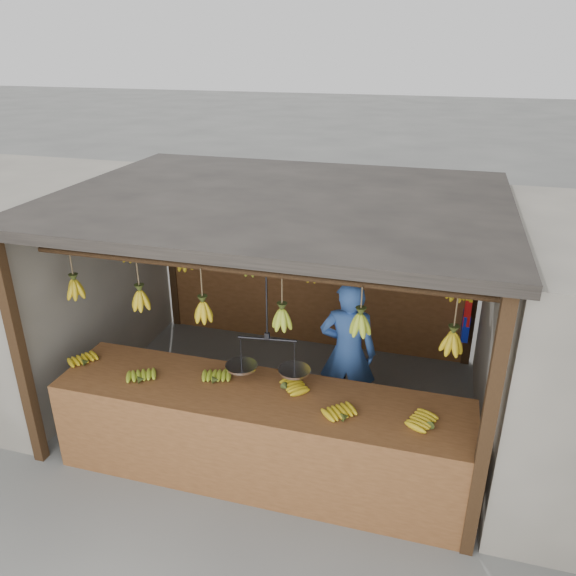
% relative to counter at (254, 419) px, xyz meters
% --- Properties ---
extents(ground, '(80.00, 80.00, 0.00)m').
position_rel_counter_xyz_m(ground, '(-0.13, 1.24, -0.71)').
color(ground, '#5B5B57').
extents(stall, '(4.30, 3.30, 2.40)m').
position_rel_counter_xyz_m(stall, '(-0.13, 1.57, 1.26)').
color(stall, black).
rests_on(stall, ground).
extents(counter, '(3.76, 0.85, 0.96)m').
position_rel_counter_xyz_m(counter, '(0.00, 0.00, 0.00)').
color(counter, brown).
rests_on(counter, ground).
extents(hanging_bananas, '(3.62, 2.23, 0.37)m').
position_rel_counter_xyz_m(hanging_bananas, '(-0.13, 1.23, 0.91)').
color(hanging_bananas, '#AF9012').
rests_on(hanging_bananas, ground).
extents(balance_scale, '(0.75, 0.34, 0.92)m').
position_rel_counter_xyz_m(balance_scale, '(0.05, 0.24, 0.43)').
color(balance_scale, black).
rests_on(balance_scale, ground).
extents(vendor, '(0.61, 0.42, 1.61)m').
position_rel_counter_xyz_m(vendor, '(0.61, 1.18, 0.09)').
color(vendor, '#3359A5').
rests_on(vendor, ground).
extents(bag_bundles, '(0.08, 0.26, 1.22)m').
position_rel_counter_xyz_m(bag_bundles, '(1.81, 2.59, 0.29)').
color(bag_bundles, '#199926').
rests_on(bag_bundles, ground).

